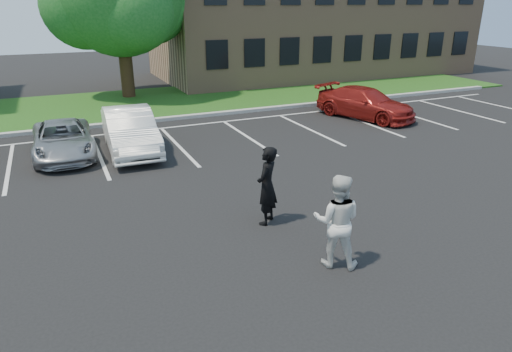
{
  "coord_description": "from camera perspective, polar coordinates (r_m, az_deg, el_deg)",
  "views": [
    {
      "loc": [
        -4.01,
        -7.9,
        4.99
      ],
      "look_at": [
        0.0,
        1.0,
        1.25
      ],
      "focal_mm": 32.0,
      "sensor_mm": 36.0,
      "label": 1
    }
  ],
  "objects": [
    {
      "name": "curb",
      "position": [
        20.88,
        -12.58,
        6.86
      ],
      "size": [
        40.0,
        0.3,
        0.15
      ],
      "primitive_type": "cube",
      "color": "#969691",
      "rests_on": "ground"
    },
    {
      "name": "grass_strip",
      "position": [
        24.73,
        -14.59,
        8.76
      ],
      "size": [
        44.0,
        8.0,
        0.08
      ],
      "primitive_type": "cube",
      "color": "#204116",
      "rests_on": "ground"
    },
    {
      "name": "ground_plane",
      "position": [
        10.16,
        2.34,
        -8.45
      ],
      "size": [
        90.0,
        90.0,
        0.0
      ],
      "primitive_type": "plane",
      "color": "black",
      "rests_on": "ground"
    },
    {
      "name": "car_red_compact",
      "position": [
        21.53,
        13.49,
        8.85
      ],
      "size": [
        3.4,
        5.05,
        1.36
      ],
      "primitive_type": "imported",
      "rotation": [
        0.0,
        0.0,
        0.35
      ],
      "color": "maroon",
      "rests_on": "ground"
    },
    {
      "name": "car_white_sedan",
      "position": [
        16.69,
        -15.47,
        5.5
      ],
      "size": [
        1.76,
        4.62,
        1.5
      ],
      "primitive_type": "imported",
      "rotation": [
        0.0,
        0.0,
        -0.04
      ],
      "color": "white",
      "rests_on": "ground"
    },
    {
      "name": "man_black_suit",
      "position": [
        10.68,
        1.37,
        -1.23
      ],
      "size": [
        0.82,
        0.81,
        1.91
      ],
      "primitive_type": "imported",
      "rotation": [
        0.0,
        0.0,
        3.92
      ],
      "color": "black",
      "rests_on": "ground"
    },
    {
      "name": "man_white_shirt",
      "position": [
        9.12,
        10.07,
        -5.56
      ],
      "size": [
        1.19,
        1.14,
        1.93
      ],
      "primitive_type": "imported",
      "rotation": [
        0.0,
        0.0,
        2.52
      ],
      "color": "silver",
      "rests_on": "ground"
    },
    {
      "name": "stall_lines",
      "position": [
        18.38,
        -6.23,
        5.12
      ],
      "size": [
        34.0,
        5.36,
        0.01
      ],
      "color": "silver",
      "rests_on": "ground"
    },
    {
      "name": "car_silver_minivan",
      "position": [
        16.95,
        -22.98,
        4.22
      ],
      "size": [
        1.99,
        4.22,
        1.17
      ],
      "primitive_type": "imported",
      "rotation": [
        0.0,
        0.0,
        -0.01
      ],
      "color": "#9C9EA4",
      "rests_on": "ground"
    },
    {
      "name": "office_building",
      "position": [
        34.9,
        7.24,
        19.46
      ],
      "size": [
        22.4,
        10.4,
        8.3
      ],
      "color": "#A17A5B",
      "rests_on": "ground"
    }
  ]
}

